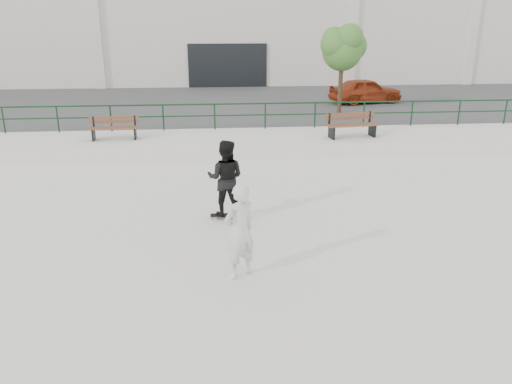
{
  "coord_description": "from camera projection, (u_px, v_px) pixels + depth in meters",
  "views": [
    {
      "loc": [
        -1.13,
        -8.74,
        4.62
      ],
      "look_at": [
        -0.16,
        2.0,
        0.88
      ],
      "focal_mm": 35.0,
      "sensor_mm": 36.0,
      "label": 1
    }
  ],
  "objects": [
    {
      "name": "railing",
      "position": [
        240.0,
        110.0,
        19.59
      ],
      "size": [
        28.0,
        0.06,
        1.03
      ],
      "color": "#13361A",
      "rests_on": "ledge"
    },
    {
      "name": "ledge",
      "position": [
        242.0,
        143.0,
        18.69
      ],
      "size": [
        30.0,
        3.0,
        0.5
      ],
      "primitive_type": "cube",
      "color": "silver",
      "rests_on": "ground"
    },
    {
      "name": "bench_right",
      "position": [
        352.0,
        125.0,
        18.34
      ],
      "size": [
        1.99,
        0.83,
        0.89
      ],
      "rotation": [
        0.0,
        0.0,
        0.15
      ],
      "color": "brown",
      "rests_on": "ledge"
    },
    {
      "name": "parking_strip",
      "position": [
        232.0,
        106.0,
        26.69
      ],
      "size": [
        60.0,
        14.0,
        0.5
      ],
      "primitive_type": "cube",
      "color": "#3E3E3E",
      "rests_on": "ground"
    },
    {
      "name": "skateboard",
      "position": [
        226.0,
        215.0,
        12.23
      ],
      "size": [
        0.79,
        0.24,
        0.09
      ],
      "rotation": [
        0.0,
        0.0,
        -0.04
      ],
      "color": "black",
      "rests_on": "ground"
    },
    {
      "name": "commercial_building",
      "position": [
        223.0,
        20.0,
        38.45
      ],
      "size": [
        44.2,
        16.33,
        8.0
      ],
      "color": "silver",
      "rests_on": "ground"
    },
    {
      "name": "bench_left",
      "position": [
        114.0,
        128.0,
        18.04
      ],
      "size": [
        1.79,
        0.61,
        0.81
      ],
      "rotation": [
        0.0,
        0.0,
        0.06
      ],
      "color": "brown",
      "rests_on": "ledge"
    },
    {
      "name": "tree",
      "position": [
        343.0,
        46.0,
        22.41
      ],
      "size": [
        2.24,
        1.99,
        3.98
      ],
      "color": "#4A3625",
      "rests_on": "parking_strip"
    },
    {
      "name": "standing_skater",
      "position": [
        226.0,
        178.0,
        11.92
      ],
      "size": [
        1.04,
        0.89,
        1.86
      ],
      "primitive_type": "imported",
      "rotation": [
        0.0,
        0.0,
        2.92
      ],
      "color": "black",
      "rests_on": "skateboard"
    },
    {
      "name": "ground",
      "position": [
        273.0,
        267.0,
        9.83
      ],
      "size": [
        120.0,
        120.0,
        0.0
      ],
      "primitive_type": "plane",
      "color": "silver",
      "rests_on": "ground"
    },
    {
      "name": "seated_skater",
      "position": [
        240.0,
        231.0,
        9.22
      ],
      "size": [
        0.8,
        0.74,
        1.84
      ],
      "primitive_type": "imported",
      "rotation": [
        0.0,
        0.0,
        3.75
      ],
      "color": "silver",
      "rests_on": "ground"
    },
    {
      "name": "red_car",
      "position": [
        366.0,
        90.0,
        25.84
      ],
      "size": [
        4.0,
        2.3,
        1.28
      ],
      "primitive_type": "imported",
      "rotation": [
        0.0,
        0.0,
        1.79
      ],
      "color": "maroon",
      "rests_on": "parking_strip"
    }
  ]
}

